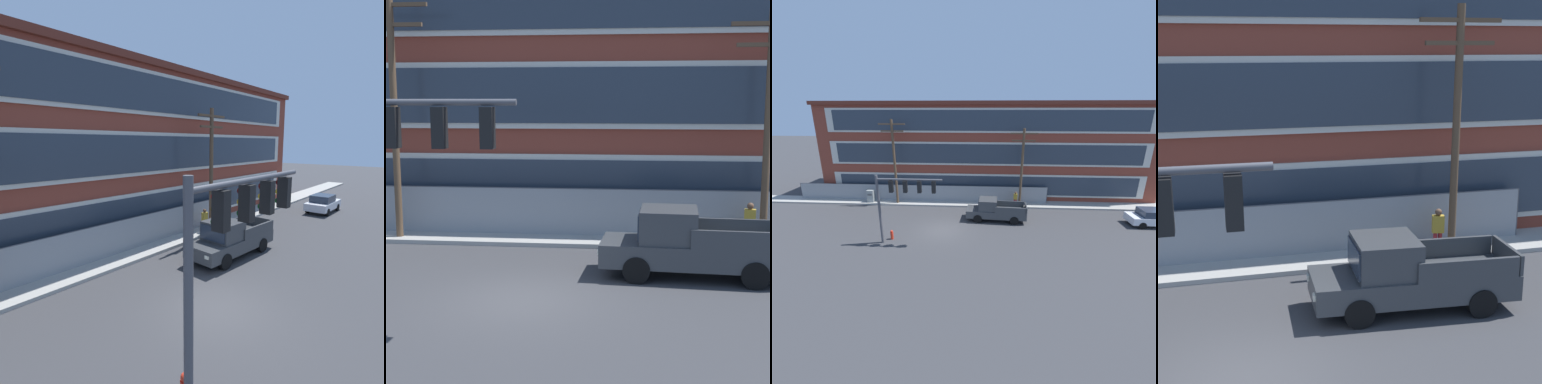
# 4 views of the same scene
# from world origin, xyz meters

# --- Properties ---
(ground_plane) EXTENTS (160.00, 160.00, 0.00)m
(ground_plane) POSITION_xyz_m (0.00, 0.00, 0.00)
(ground_plane) COLOR #38383A
(sidewalk_building_side) EXTENTS (80.00, 2.15, 0.16)m
(sidewalk_building_side) POSITION_xyz_m (0.00, 6.78, 0.08)
(sidewalk_building_side) COLOR #9E9B93
(sidewalk_building_side) RESTS_ON ground
(brick_mill_building) EXTENTS (38.55, 10.20, 11.02)m
(brick_mill_building) POSITION_xyz_m (3.82, 12.66, 5.52)
(brick_mill_building) COLOR brown
(brick_mill_building) RESTS_ON ground
(pickup_truck_dark_grey) EXTENTS (5.75, 2.28, 2.09)m
(pickup_truck_dark_grey) POSITION_xyz_m (4.68, 2.56, 0.97)
(pickup_truck_dark_grey) COLOR #383A3D
(pickup_truck_dark_grey) RESTS_ON ground
(utility_pole_midblock) EXTENTS (2.75, 0.26, 8.37)m
(utility_pole_midblock) POSITION_xyz_m (7.55, 6.06, 4.69)
(utility_pole_midblock) COLOR brown
(utility_pole_midblock) RESTS_ON ground
(pedestrian_near_cabinet) EXTENTS (0.44, 0.32, 1.69)m
(pedestrian_near_cabinet) POSITION_xyz_m (7.12, 6.26, 0.97)
(pedestrian_near_cabinet) COLOR maroon
(pedestrian_near_cabinet) RESTS_ON ground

